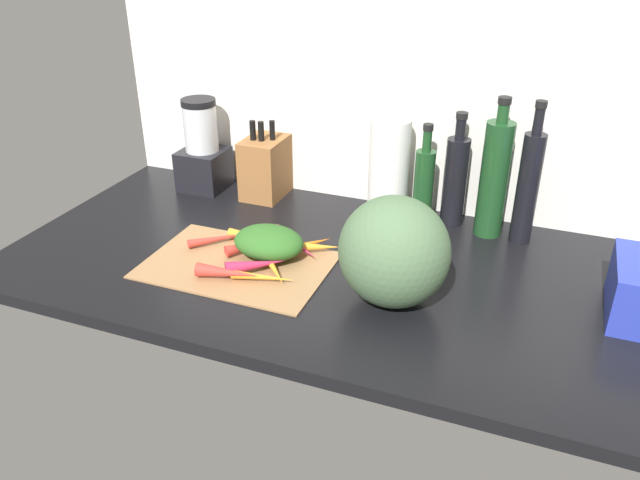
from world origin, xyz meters
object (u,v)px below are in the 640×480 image
Objects in this scene: cutting_board at (237,264)px; carrot_6 at (228,273)px; carrot_7 at (304,245)px; knife_block at (265,167)px; carrot_2 at (279,247)px; carrot_10 at (247,246)px; carrot_0 at (273,267)px; paper_towel_roll at (389,169)px; carrot_5 at (263,277)px; carrot_4 at (220,238)px; bottle_0 at (424,185)px; bottle_2 at (494,178)px; blender_appliance at (203,151)px; winter_squash at (394,252)px; bottle_3 at (528,186)px; carrot_1 at (313,247)px; carrot_9 at (261,255)px; carrot_11 at (295,243)px; carrot_8 at (256,237)px; carrot_3 at (256,265)px; bottle_1 at (455,179)px.

carrot_6 is at bearing -77.77° from cutting_board.
carrot_7 is 37.62cm from knife_block.
carrot_2 is 1.59× the size of carrot_10.
paper_towel_roll is (15.26, 40.48, 11.57)cm from carrot_0.
carrot_5 reaches higher than cutting_board.
carrot_4 is 32.91cm from knife_block.
bottle_0 is at bearing 35.08° from carrot_4.
carrot_2 is at bearing 19.72° from carrot_10.
bottle_2 is (52.36, 38.70, 14.97)cm from cutting_board.
carrot_10 is 0.31× the size of bottle_2.
carrot_4 is 39.08cm from blender_appliance.
paper_towel_roll is at bearing 107.41° from winter_squash.
bottle_3 is at bearing -8.08° from bottle_2.
carrot_1 reaches higher than carrot_10.
carrot_4 is 69.87cm from bottle_2.
carrot_1 is 0.95× the size of carrot_9.
carrot_4 is 0.45× the size of bottle_2.
carrot_7 is (21.08, 3.68, 0.29)cm from carrot_4.
bottle_3 is at bearing 29.87° from carrot_1.
cutting_board is at bearing -148.23° from bottle_3.
carrot_1 is 17.24cm from carrot_5.
winter_squash is 0.67× the size of bottle_2.
carrot_11 is at bearing 155.38° from winter_squash.
bottle_3 is (35.58, -2.25, 1.46)cm from paper_towel_roll.
carrot_6 is 0.41× the size of bottle_2.
carrot_11 is at bearing 0.49° from carrot_8.
carrot_3 is 5.67cm from carrot_9.
bottle_1 is 10.67cm from bottle_2.
winter_squash is at bearing -1.33° from carrot_0.
carrot_0 is at bearing -33.83° from carrot_10.
bottle_3 is (18.15, -3.89, 2.50)cm from bottle_1.
bottle_3 is at bearing -3.61° from paper_towel_roll.
bottle_0 is (30.44, 34.94, 8.91)cm from carrot_9.
carrot_6 is 11.11cm from carrot_9.
blender_appliance is at bearing 135.49° from carrot_9.
paper_towel_roll is at bearing 61.87° from carrot_11.
carrot_1 reaches higher than carrot_7.
carrot_2 is at bearing -152.15° from carrot_7.
bottle_1 is at bearing 47.51° from carrot_1.
paper_towel_roll is at bearing 65.48° from carrot_3.
carrot_8 reaches higher than carrot_4.
carrot_11 is at bearing 66.00° from carrot_6.
bottle_1 reaches higher than carrot_9.
blender_appliance is (-32.57, 45.60, 9.18)cm from carrot_6.
carrot_5 is at bearing -42.82° from carrot_3.
bottle_1 reaches higher than cutting_board.
carrot_3 is 0.92× the size of carrot_7.
winter_squash is (46.71, -9.09, 10.15)cm from carrot_4.
carrot_5 is 0.41× the size of bottle_2.
winter_squash is at bearing -11.02° from carrot_4.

